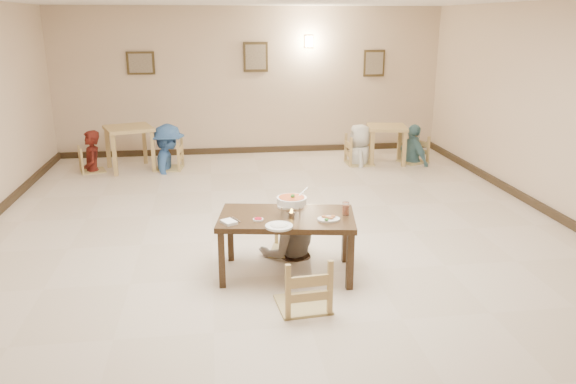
{
  "coord_description": "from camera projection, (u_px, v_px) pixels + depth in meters",
  "views": [
    {
      "loc": [
        -0.83,
        -6.77,
        2.72
      ],
      "look_at": [
        0.03,
        -0.45,
        0.76
      ],
      "focal_mm": 35.0,
      "sensor_mm": 36.0,
      "label": 1
    }
  ],
  "objects": [
    {
      "name": "floor",
      "position": [
        281.0,
        238.0,
        7.32
      ],
      "size": [
        10.0,
        10.0,
        0.0
      ],
      "primitive_type": "plane",
      "color": "beige",
      "rests_on": "ground"
    },
    {
      "name": "fried_plate",
      "position": [
        329.0,
        219.0,
        5.95
      ],
      "size": [
        0.24,
        0.24,
        0.05
      ],
      "color": "white",
      "rests_on": "main_table"
    },
    {
      "name": "bg_diner_b",
      "position": [
        166.0,
        124.0,
        10.45
      ],
      "size": [
        0.66,
        1.12,
        1.72
      ],
      "primitive_type": "imported",
      "rotation": [
        0.0,
        0.0,
        1.55
      ],
      "color": "#3863A2",
      "rests_on": "floor"
    },
    {
      "name": "picture_c",
      "position": [
        374.0,
        63.0,
        11.81
      ],
      "size": [
        0.45,
        0.04,
        0.55
      ],
      "color": "#3B2E18",
      "rests_on": "wall_back"
    },
    {
      "name": "bg_table_right",
      "position": [
        387.0,
        133.0,
        11.02
      ],
      "size": [
        0.86,
        0.86,
        0.74
      ],
      "rotation": [
        0.0,
        0.0,
        -0.18
      ],
      "color": "tan",
      "rests_on": "floor"
    },
    {
      "name": "baseboard_back",
      "position": [
        252.0,
        150.0,
        12.01
      ],
      "size": [
        8.0,
        0.06,
        0.12
      ],
      "primitive_type": "cube",
      "color": "#302316",
      "rests_on": "floor"
    },
    {
      "name": "bg_chair_rr",
      "position": [
        414.0,
        138.0,
        11.08
      ],
      "size": [
        0.47,
        0.47,
        1.0
      ],
      "rotation": [
        0.0,
        0.0,
        -1.2
      ],
      "color": "tan",
      "rests_on": "floor"
    },
    {
      "name": "rice_plate_far",
      "position": [
        291.0,
        206.0,
        6.38
      ],
      "size": [
        0.31,
        0.31,
        0.07
      ],
      "color": "white",
      "rests_on": "main_table"
    },
    {
      "name": "bg_chair_lr",
      "position": [
        167.0,
        142.0,
        10.55
      ],
      "size": [
        0.5,
        0.5,
        1.06
      ],
      "rotation": [
        0.0,
        0.0,
        -1.69
      ],
      "color": "tan",
      "rests_on": "floor"
    },
    {
      "name": "chair_near",
      "position": [
        303.0,
        257.0,
        5.43
      ],
      "size": [
        0.5,
        0.5,
        1.06
      ],
      "rotation": [
        0.0,
        0.0,
        3.23
      ],
      "color": "tan",
      "rests_on": "floor"
    },
    {
      "name": "bg_diner_d",
      "position": [
        415.0,
        124.0,
        11.0
      ],
      "size": [
        0.64,
        0.97,
        1.52
      ],
      "primitive_type": "imported",
      "rotation": [
        0.0,
        0.0,
        1.9
      ],
      "color": "#5C919C",
      "rests_on": "floor"
    },
    {
      "name": "bg_diner_a",
      "position": [
        89.0,
        131.0,
        10.31
      ],
      "size": [
        0.5,
        0.64,
        1.55
      ],
      "primitive_type": "imported",
      "rotation": [
        0.0,
        0.0,
        4.96
      ],
      "color": "#501611",
      "rests_on": "floor"
    },
    {
      "name": "drink_glass",
      "position": [
        346.0,
        209.0,
        6.1
      ],
      "size": [
        0.07,
        0.07,
        0.14
      ],
      "color": "white",
      "rests_on": "main_table"
    },
    {
      "name": "chair_far",
      "position": [
        289.0,
        216.0,
        6.75
      ],
      "size": [
        0.43,
        0.43,
        0.92
      ],
      "rotation": [
        0.0,
        0.0,
        -0.25
      ],
      "color": "tan",
      "rests_on": "floor"
    },
    {
      "name": "bg_table_left",
      "position": [
        129.0,
        134.0,
        10.48
      ],
      "size": [
        1.04,
        1.04,
        0.82
      ],
      "rotation": [
        0.0,
        0.0,
        0.33
      ],
      "color": "tan",
      "rests_on": "floor"
    },
    {
      "name": "chili_dish",
      "position": [
        258.0,
        219.0,
        5.95
      ],
      "size": [
        0.11,
        0.11,
        0.02
      ],
      "color": "white",
      "rests_on": "main_table"
    },
    {
      "name": "napkin_cutlery",
      "position": [
        229.0,
        222.0,
        5.86
      ],
      "size": [
        0.22,
        0.27,
        0.03
      ],
      "color": "white",
      "rests_on": "main_table"
    },
    {
      "name": "bg_chair_ll",
      "position": [
        91.0,
        148.0,
        10.4
      ],
      "size": [
        0.42,
        0.42,
        0.9
      ],
      "rotation": [
        0.0,
        0.0,
        1.9
      ],
      "color": "tan",
      "rests_on": "floor"
    },
    {
      "name": "picture_a",
      "position": [
        141.0,
        63.0,
        11.17
      ],
      "size": [
        0.55,
        0.04,
        0.45
      ],
      "color": "#3B2E18",
      "rests_on": "wall_back"
    },
    {
      "name": "wall_back",
      "position": [
        251.0,
        82.0,
        11.61
      ],
      "size": [
        10.0,
        0.0,
        10.0
      ],
      "primitive_type": "plane",
      "rotation": [
        1.57,
        0.0,
        0.0
      ],
      "color": "beige",
      "rests_on": "floor"
    },
    {
      "name": "main_table",
      "position": [
        287.0,
        223.0,
        6.11
      ],
      "size": [
        1.58,
        1.05,
        0.69
      ],
      "rotation": [
        0.0,
        0.0,
        -0.17
      ],
      "color": "#3B2817",
      "rests_on": "floor"
    },
    {
      "name": "bg_diner_c",
      "position": [
        361.0,
        124.0,
        10.86
      ],
      "size": [
        0.6,
        0.83,
        1.57
      ],
      "primitive_type": "imported",
      "rotation": [
        0.0,
        0.0,
        4.57
      ],
      "color": "silver",
      "rests_on": "floor"
    },
    {
      "name": "wall_front",
      "position": [
        440.0,
        354.0,
        2.14
      ],
      "size": [
        10.0,
        0.0,
        10.0
      ],
      "primitive_type": "plane",
      "rotation": [
        -1.57,
        0.0,
        0.0
      ],
      "color": "beige",
      "rests_on": "floor"
    },
    {
      "name": "baseboard_right",
      "position": [
        563.0,
        220.0,
        7.81
      ],
      "size": [
        0.06,
        10.0,
        0.12
      ],
      "primitive_type": "cube",
      "color": "#302316",
      "rests_on": "floor"
    },
    {
      "name": "rice_plate_near",
      "position": [
        279.0,
        226.0,
        5.75
      ],
      "size": [
        0.29,
        0.29,
        0.06
      ],
      "color": "white",
      "rests_on": "main_table"
    },
    {
      "name": "picture_b",
      "position": [
        256.0,
        57.0,
        11.44
      ],
      "size": [
        0.5,
        0.04,
        0.6
      ],
      "color": "#3B2E18",
      "rests_on": "wall_back"
    },
    {
      "name": "bg_chair_rl",
      "position": [
        360.0,
        137.0,
        10.93
      ],
      "size": [
        0.51,
        0.51,
        1.08
      ],
      "rotation": [
        0.0,
        0.0,
        1.57
      ],
      "color": "tan",
      "rests_on": "floor"
    },
    {
      "name": "curry_warmer",
      "position": [
        292.0,
        201.0,
        6.05
      ],
      "size": [
        0.36,
        0.32,
        0.29
      ],
      "color": "silver",
      "rests_on": "main_table"
    },
    {
      "name": "main_diner",
      "position": [
        290.0,
        193.0,
        6.6
      ],
      "size": [
        0.8,
        0.64,
        1.55
      ],
      "primitive_type": "imported",
      "rotation": [
        0.0,
        0.0,
        3.22
      ],
      "color": "gray",
      "rests_on": "floor"
    },
    {
      "name": "wall_sconce",
      "position": [
        309.0,
        42.0,
        11.5
      ],
      "size": [
        0.16,
        0.05,
        0.22
      ],
      "primitive_type": "cube",
      "color": "#FFD88C",
      "rests_on": "wall_back"
    }
  ]
}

